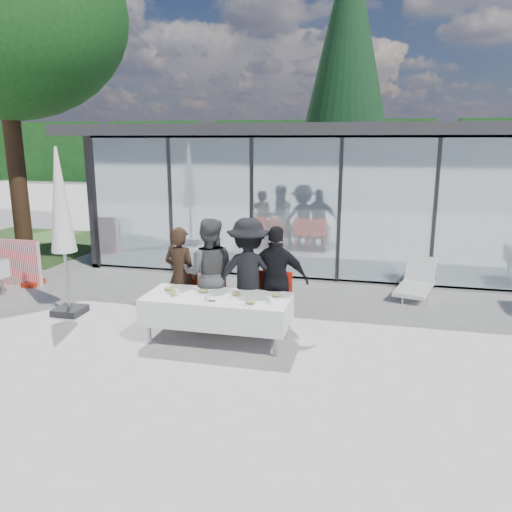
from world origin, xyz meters
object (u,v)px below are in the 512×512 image
at_px(lounger, 416,282).
at_px(diner_d, 277,280).
at_px(plate_extra, 250,303).
at_px(market_umbrella, 61,210).
at_px(plate_d, 277,296).
at_px(plate_c, 236,295).
at_px(plate_a, 169,290).
at_px(plate_b, 203,292).
at_px(diner_chair_a, 184,292).
at_px(diner_chair_d, 278,298).
at_px(diner_chair_c, 251,296).
at_px(diner_chair_b, 212,294).
at_px(deciduous_tree, 0,13).
at_px(diner_c, 249,275).
at_px(folded_eyeglasses, 211,301).
at_px(conifer_tree, 347,59).
at_px(diner_b, 209,273).
at_px(dining_table, 217,309).
at_px(diner_a, 181,276).
at_px(juice_bottle, 172,291).

bearing_deg(lounger, diner_d, -131.92).
xyz_separation_m(plate_extra, market_umbrella, (-3.63, 0.87, 1.14)).
bearing_deg(plate_d, plate_c, -174.16).
distance_m(plate_a, plate_b, 0.57).
xyz_separation_m(diner_chair_a, plate_c, (1.13, -0.67, 0.24)).
bearing_deg(diner_chair_d, plate_d, -80.72).
height_order(diner_chair_c, plate_d, diner_chair_c).
bearing_deg(plate_extra, diner_d, 76.26).
bearing_deg(diner_chair_c, diner_chair_b, 180.00).
height_order(diner_chair_a, deciduous_tree, deciduous_tree).
relative_size(diner_c, folded_eyeglasses, 13.51).
bearing_deg(folded_eyeglasses, diner_chair_a, 129.58).
xyz_separation_m(diner_chair_a, diner_chair_c, (1.19, 0.00, 0.00)).
bearing_deg(plate_c, diner_chair_a, 149.27).
height_order(plate_d, conifer_tree, conifer_tree).
bearing_deg(diner_b, folded_eyeglasses, 101.27).
bearing_deg(diner_chair_c, dining_table, -114.80).
xyz_separation_m(diner_a, plate_extra, (1.44, -0.89, -0.08)).
distance_m(diner_chair_a, juice_bottle, 0.94).
distance_m(diner_b, juice_bottle, 0.84).
distance_m(diner_chair_b, market_umbrella, 3.03).
distance_m(diner_d, plate_extra, 0.92).
bearing_deg(dining_table, lounger, 45.70).
bearing_deg(diner_d, plate_d, 101.37).
distance_m(lounger, conifer_tree, 11.26).
bearing_deg(folded_eyeglasses, diner_chair_d, 50.60).
relative_size(diner_b, juice_bottle, 12.55).
distance_m(market_umbrella, lounger, 7.00).
height_order(folded_eyeglasses, deciduous_tree, deciduous_tree).
bearing_deg(plate_b, diner_d, 26.22).
bearing_deg(diner_c, diner_b, -9.33).
relative_size(diner_chair_c, conifer_tree, 0.09).
height_order(diner_c, diner_d, diner_c).
bearing_deg(diner_chair_b, lounger, 35.63).
height_order(diner_chair_b, plate_extra, diner_chair_b).
height_order(plate_a, market_umbrella, market_umbrella).
height_order(plate_extra, folded_eyeglasses, plate_extra).
bearing_deg(diner_b, diner_c, 171.10).
xyz_separation_m(plate_b, deciduous_tree, (-7.70, 5.64, 5.71)).
relative_size(folded_eyeglasses, market_umbrella, 0.05).
xyz_separation_m(diner_chair_b, plate_d, (1.25, -0.61, 0.24)).
height_order(diner_chair_a, diner_c, diner_c).
distance_m(plate_b, deciduous_tree, 11.12).
bearing_deg(plate_d, deciduous_tree, 147.75).
bearing_deg(market_umbrella, plate_extra, -13.47).
distance_m(folded_eyeglasses, market_umbrella, 3.34).
relative_size(diner_chair_b, folded_eyeglasses, 6.96).
distance_m(diner_b, plate_b, 0.56).
relative_size(diner_chair_d, conifer_tree, 0.09).
bearing_deg(deciduous_tree, dining_table, -35.79).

